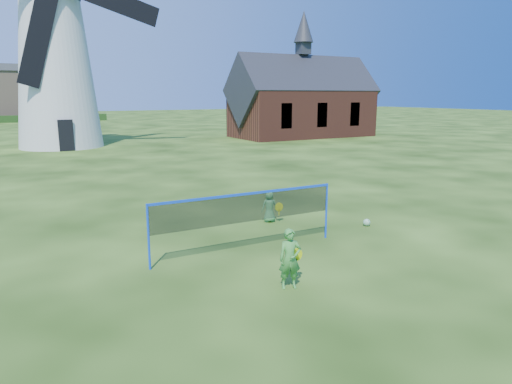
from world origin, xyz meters
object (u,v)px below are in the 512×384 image
object	(u,v)px
player_girl	(290,259)
play_ball	(367,222)
player_boy	(270,207)
windmill	(55,61)
badminton_net	(246,209)
chapel	(302,102)

from	to	relation	value
player_girl	play_ball	bearing A→B (deg)	49.98
player_boy	windmill	bearing A→B (deg)	-67.36
badminton_net	player_girl	distance (m)	2.46
player_boy	play_ball	size ratio (longest dim) A/B	4.46
play_ball	windmill	bearing A→B (deg)	101.50
player_boy	chapel	bearing A→B (deg)	-110.59
chapel	player_girl	distance (m)	35.82
windmill	player_boy	world-z (taller)	windmill
windmill	player_boy	distance (m)	26.80
windmill	play_ball	xyz separation A→B (m)	(5.65, -27.78, -6.26)
chapel	play_ball	bearing A→B (deg)	-120.46
player_girl	player_boy	bearing A→B (deg)	83.39
chapel	play_ball	xyz separation A→B (m)	(-15.69, -26.68, -3.12)
windmill	player_girl	world-z (taller)	windmill
chapel	player_boy	size ratio (longest dim) A/B	13.83
badminton_net	player_girl	world-z (taller)	badminton_net
player_boy	play_ball	xyz separation A→B (m)	(2.37, -1.84, -0.38)
chapel	player_boy	distance (m)	30.84
player_girl	badminton_net	bearing A→B (deg)	103.31
windmill	play_ball	size ratio (longest dim) A/B	86.60
badminton_net	chapel	bearing A→B (deg)	53.48
play_ball	player_girl	bearing A→B (deg)	-148.91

